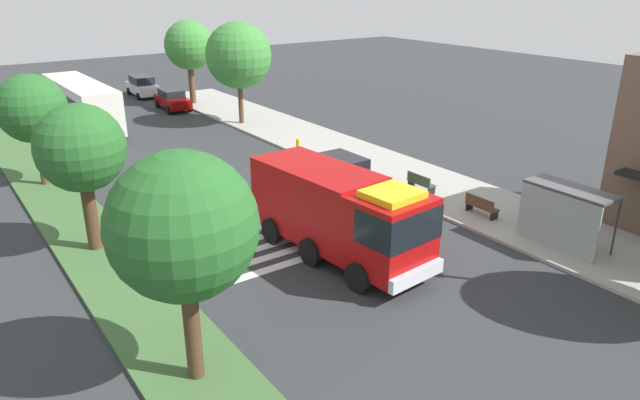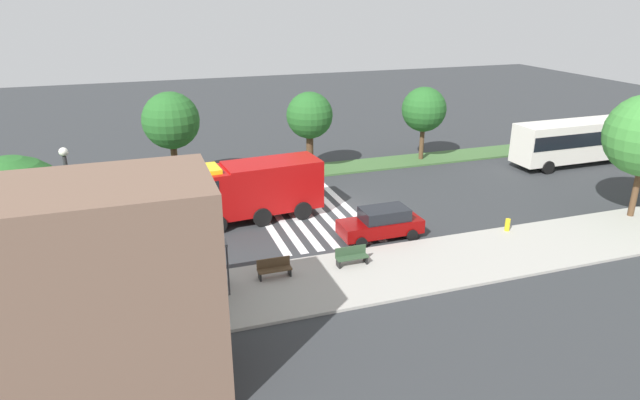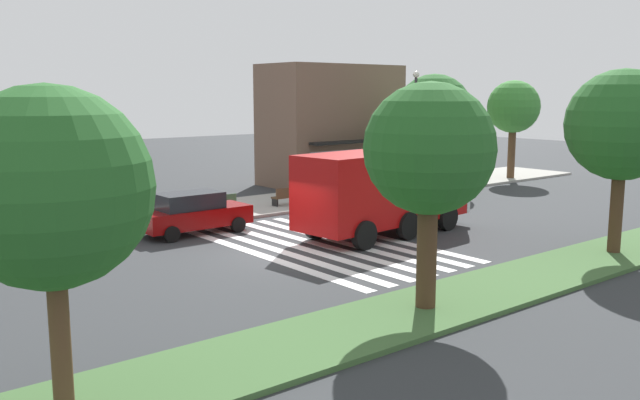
# 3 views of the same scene
# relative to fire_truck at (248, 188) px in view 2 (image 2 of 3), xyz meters

# --- Properties ---
(ground_plane) EXTENTS (120.00, 120.00, 0.00)m
(ground_plane) POSITION_rel_fire_truck_xyz_m (-5.77, -0.04, -1.97)
(ground_plane) COLOR #2D3033
(sidewalk) EXTENTS (60.00, 5.21, 0.14)m
(sidewalk) POSITION_rel_fire_truck_xyz_m (-5.77, 8.78, -1.90)
(sidewalk) COLOR #9E9B93
(sidewalk) RESTS_ON ground_plane
(median_strip) EXTENTS (60.00, 3.00, 0.14)m
(median_strip) POSITION_rel_fire_truck_xyz_m (-5.77, -7.75, -1.90)
(median_strip) COLOR #3D6033
(median_strip) RESTS_ON ground_plane
(crosswalk) EXTENTS (5.85, 11.19, 0.01)m
(crosswalk) POSITION_rel_fire_truck_xyz_m (-3.51, -0.04, -1.97)
(crosswalk) COLOR silver
(crosswalk) RESTS_ON ground_plane
(fire_truck) EXTENTS (8.43, 3.43, 3.55)m
(fire_truck) POSITION_rel_fire_truck_xyz_m (0.00, 0.00, 0.00)
(fire_truck) COLOR #A50C0C
(fire_truck) RESTS_ON ground_plane
(parked_car_east) EXTENTS (4.58, 2.05, 1.72)m
(parked_car_east) POSITION_rel_fire_truck_xyz_m (-6.28, 4.98, -1.09)
(parked_car_east) COLOR #720505
(parked_car_east) RESTS_ON ground_plane
(transit_bus) EXTENTS (10.97, 2.97, 3.44)m
(transit_bus) POSITION_rel_fire_truck_xyz_m (-26.76, -2.83, 0.07)
(transit_bus) COLOR silver
(transit_bus) RESTS_ON ground_plane
(bus_stop_shelter) EXTENTS (3.50, 1.40, 2.46)m
(bus_stop_shelter) POSITION_rel_fire_truck_xyz_m (4.46, 7.67, -0.09)
(bus_stop_shelter) COLOR #4C4C51
(bus_stop_shelter) RESTS_ON sidewalk
(bench_near_shelter) EXTENTS (1.60, 0.50, 0.90)m
(bench_near_shelter) POSITION_rel_fire_truck_xyz_m (0.46, 7.67, -1.38)
(bench_near_shelter) COLOR #4C3823
(bench_near_shelter) RESTS_ON sidewalk
(bench_west_of_shelter) EXTENTS (1.60, 0.50, 0.90)m
(bench_west_of_shelter) POSITION_rel_fire_truck_xyz_m (-3.45, 7.67, -1.38)
(bench_west_of_shelter) COLOR #2D472D
(bench_west_of_shelter) RESTS_ON sidewalk
(street_lamp) EXTENTS (0.36, 0.36, 6.77)m
(street_lamp) POSITION_rel_fire_truck_xyz_m (8.70, 6.78, 2.12)
(street_lamp) COLOR #2D2D30
(street_lamp) RESTS_ON sidewalk
(storefront_building) EXTENTS (8.82, 5.21, 7.45)m
(storefront_building) POSITION_rel_fire_truck_xyz_m (8.26, 13.59, 1.75)
(storefront_building) COLOR brown
(storefront_building) RESTS_ON ground_plane
(sidewalk_tree_east) EXTENTS (4.54, 4.54, 6.68)m
(sidewalk_tree_east) POSITION_rel_fire_truck_xyz_m (10.71, 7.18, 2.55)
(sidewalk_tree_east) COLOR #513823
(sidewalk_tree_east) RESTS_ON sidewalk
(median_tree_far_west) EXTENTS (3.49, 3.49, 5.76)m
(median_tree_far_west) POSITION_rel_fire_truck_xyz_m (-15.71, -7.75, 2.16)
(median_tree_far_west) COLOR #513823
(median_tree_far_west) RESTS_ON median_strip
(median_tree_west) EXTENTS (3.41, 3.41, 5.89)m
(median_tree_west) POSITION_rel_fire_truck_xyz_m (-6.28, -7.75, 2.30)
(median_tree_west) COLOR #47301E
(median_tree_west) RESTS_ON median_strip
(median_tree_center) EXTENTS (3.86, 3.86, 6.43)m
(median_tree_center) POSITION_rel_fire_truck_xyz_m (3.55, -7.75, 2.63)
(median_tree_center) COLOR #47301E
(median_tree_center) RESTS_ON median_strip
(fire_hydrant) EXTENTS (0.28, 0.28, 0.70)m
(fire_hydrant) POSITION_rel_fire_truck_xyz_m (-13.28, 6.68, -1.48)
(fire_hydrant) COLOR gold
(fire_hydrant) RESTS_ON sidewalk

